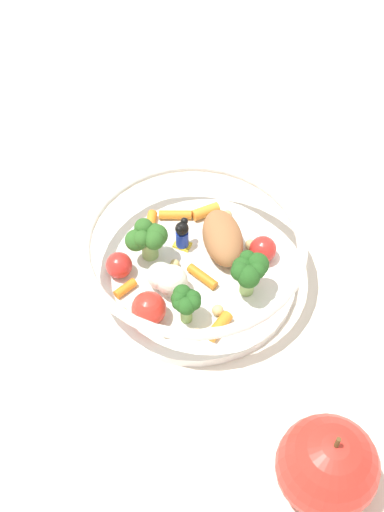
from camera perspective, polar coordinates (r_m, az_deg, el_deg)
name	(u,v)px	position (r m, az deg, el deg)	size (l,w,h in m)	color
ground_plane	(191,281)	(0.68, -0.07, -2.15)	(2.40, 2.40, 0.00)	silver
food_container	(192,259)	(0.65, -0.03, -0.28)	(0.22, 0.22, 0.06)	white
loose_apple	(327,467)	(0.55, 11.59, -17.38)	(0.08, 0.08, 0.09)	red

